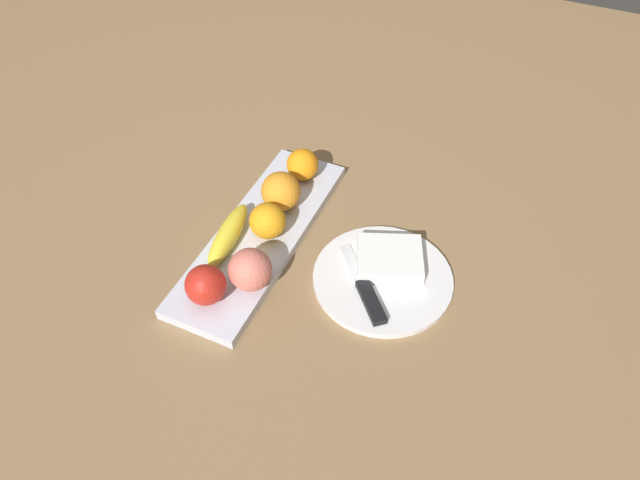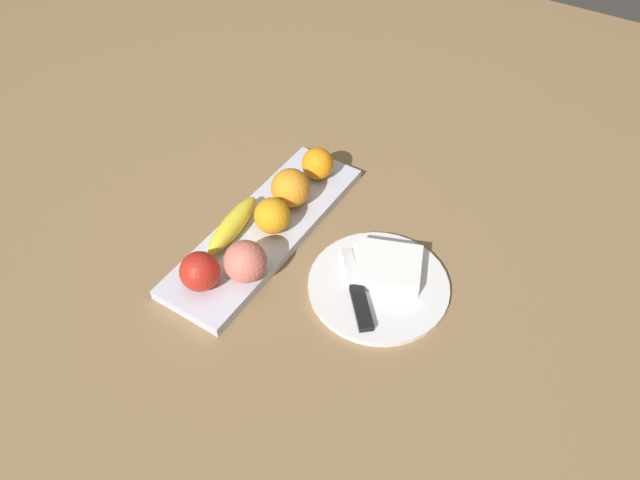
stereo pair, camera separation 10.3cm
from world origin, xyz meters
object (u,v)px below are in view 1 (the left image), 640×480
object	(u,v)px
fruit_tray	(261,235)
orange_near_banana	(302,165)
orange_near_apple	(281,191)
orange_center	(268,221)
folded_napkin	(390,259)
knife	(368,295)
dinner_plate	(383,278)
apple	(206,285)
banana	(228,234)
peach	(250,270)

from	to	relation	value
fruit_tray	orange_near_banana	size ratio (longest dim) A/B	7.26
orange_near_apple	orange_near_banana	xyz separation A→B (m)	(0.09, -0.00, -0.01)
orange_center	folded_napkin	size ratio (longest dim) A/B	0.59
fruit_tray	knife	size ratio (longest dim) A/B	3.08
orange_center	folded_napkin	world-z (taller)	orange_center
dinner_plate	knife	distance (m)	0.05
orange_center	orange_near_apple	bearing A→B (deg)	8.73
orange_near_banana	dinner_plate	xyz separation A→B (m)	(-0.17, -0.23, -0.05)
apple	banana	size ratio (longest dim) A/B	0.43
folded_napkin	knife	distance (m)	0.08
apple	orange_center	xyz separation A→B (m)	(0.17, -0.02, -0.00)
peach	knife	bearing A→B (deg)	-71.78
orange_near_apple	dinner_plate	world-z (taller)	orange_near_apple
orange_near_banana	peach	xyz separation A→B (m)	(-0.28, -0.04, 0.01)
apple	fruit_tray	bearing A→B (deg)	-2.35
fruit_tray	peach	size ratio (longest dim) A/B	6.26
dinner_plate	fruit_tray	bearing A→B (deg)	90.00
apple	dinner_plate	world-z (taller)	apple
fruit_tray	orange_center	bearing A→B (deg)	-85.60
orange_near_banana	dinner_plate	size ratio (longest dim) A/B	0.26
apple	orange_near_apple	size ratio (longest dim) A/B	0.91
apple	orange_center	world-z (taller)	apple
orange_near_banana	orange_center	size ratio (longest dim) A/B	0.95
banana	folded_napkin	xyz separation A→B (m)	(0.08, -0.28, -0.01)
orange_near_apple	peach	size ratio (longest dim) A/B	1.01
peach	folded_napkin	world-z (taller)	peach
peach	knife	size ratio (longest dim) A/B	0.49
apple	banana	distance (m)	0.13
apple	orange_near_apple	distance (m)	0.25
orange_center	orange_near_banana	bearing A→B (deg)	3.66
peach	folded_napkin	distance (m)	0.25
orange_near_banana	dinner_plate	world-z (taller)	orange_near_banana
orange_near_apple	folded_napkin	size ratio (longest dim) A/B	0.66
fruit_tray	knife	world-z (taller)	knife
apple	dinner_plate	xyz separation A→B (m)	(0.17, -0.25, -0.05)
orange_near_banana	peach	bearing A→B (deg)	-172.18
fruit_tray	orange_near_apple	bearing A→B (deg)	-3.58
dinner_plate	orange_center	bearing A→B (deg)	89.68
dinner_plate	knife	bearing A→B (deg)	171.10
orange_near_apple	dinner_plate	distance (m)	0.25
peach	fruit_tray	bearing A→B (deg)	21.37
fruit_tray	folded_napkin	world-z (taller)	folded_napkin
peach	banana	bearing A→B (deg)	50.70
banana	folded_napkin	size ratio (longest dim) A/B	1.40
apple	orange_center	size ratio (longest dim) A/B	1.02
banana	dinner_plate	xyz separation A→B (m)	(0.05, -0.28, -0.03)
apple	orange_near_banana	xyz separation A→B (m)	(0.34, -0.01, -0.00)
fruit_tray	apple	distance (m)	0.18
fruit_tray	peach	bearing A→B (deg)	-158.63
orange_near_apple	knife	distance (m)	0.26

